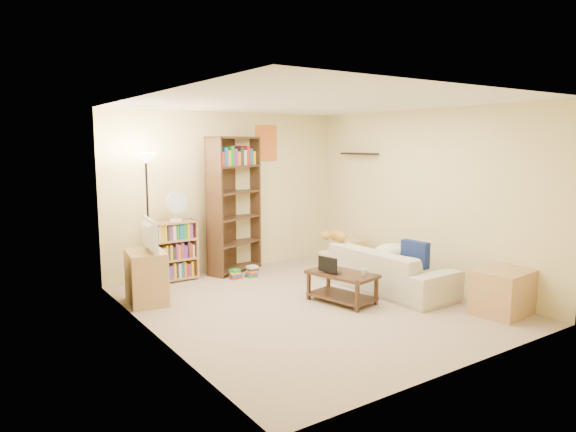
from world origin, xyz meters
The scene contains 19 objects.
room centered at (0.00, 0.01, 1.62)m, with size 4.50×4.54×2.52m.
sofa centered at (1.26, -0.02, 0.29)m, with size 0.82×2.03×0.59m, color beige.
navy_pillow centered at (1.36, -0.45, 0.56)m, with size 0.39×0.12×0.35m, color navy.
cream_blanket centered at (1.41, 0.03, 0.50)m, with size 0.54×0.39×0.23m, color white.
tabby_cat centered at (0.99, 0.75, 0.67)m, with size 0.46×0.17×0.16m.
coffee_table centered at (0.37, -0.14, 0.24)m, with size 0.67×0.96×0.39m.
laptop centered at (0.32, -0.04, 0.40)m, with size 0.21×0.32×0.03m, color black.
laptop_screen centered at (0.20, -0.07, 0.50)m, with size 0.01×0.29×0.19m, color white.
mug centered at (0.51, -0.39, 0.43)m, with size 0.11×0.11×0.08m, color silver.
tv_remote centered at (0.40, 0.16, 0.40)m, with size 0.05×0.15×0.02m, color black.
tv_stand centered at (-1.70, 1.23, 0.33)m, with size 0.45×0.62×0.67m, color tan.
television centered at (-1.70, 1.23, 0.87)m, with size 0.19×0.72×0.41m, color black.
tall_bookshelf centered at (0.01, 2.05, 1.12)m, with size 1.00×0.65×2.12m.
short_bookshelf centered at (-1.01, 2.05, 0.44)m, with size 0.69×0.28×0.89m.
desk_fan centered at (-0.96, 2.01, 1.12)m, with size 0.32×0.18×0.44m.
floor_lamp centered at (-1.49, 1.71, 1.51)m, with size 0.32×0.32×1.89m.
side_table centered at (1.64, 1.19, 0.23)m, with size 0.41×0.41×0.47m, color #DDBC6C.
end_cabinet centered at (1.65, -1.56, 0.27)m, with size 0.64×0.53×0.53m, color tan.
book_stacks centered at (-0.06, 1.61, 0.08)m, with size 0.42×0.19×0.17m.
Camera 1 is at (-3.76, -5.01, 2.01)m, focal length 32.00 mm.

